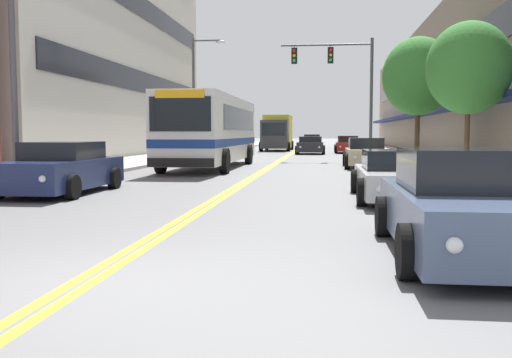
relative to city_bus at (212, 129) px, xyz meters
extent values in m
plane|color=slate|center=(2.57, 16.92, -1.78)|extent=(240.00, 240.00, 0.00)
cube|color=#B2ADA5|center=(-4.89, 16.92, -1.71)|extent=(3.92, 106.00, 0.14)
cube|color=#B2ADA5|center=(10.03, 16.92, -1.71)|extent=(3.92, 106.00, 0.14)
cube|color=yellow|center=(2.47, 16.92, -1.78)|extent=(0.14, 106.00, 0.01)
cube|color=yellow|center=(2.67, 16.92, -1.78)|extent=(0.14, 106.00, 0.01)
cube|color=black|center=(-7.06, 12.19, 3.19)|extent=(0.08, 29.41, 1.40)
cube|color=black|center=(-7.06, 12.19, 8.17)|extent=(0.08, 29.41, 1.40)
cube|color=gray|center=(16.24, 16.92, 3.08)|extent=(8.00, 68.00, 9.73)
cube|color=navy|center=(11.69, 16.92, 1.12)|extent=(1.10, 61.20, 0.24)
cube|color=black|center=(12.20, 16.92, 4.25)|extent=(0.08, 61.20, 1.40)
cube|color=silver|center=(0.00, -0.10, -0.03)|extent=(2.49, 11.45, 2.81)
cube|color=navy|center=(0.00, -0.10, -0.59)|extent=(2.51, 11.47, 0.32)
cube|color=black|center=(0.00, 0.47, 0.42)|extent=(2.52, 8.93, 1.01)
cube|color=black|center=(0.00, -5.84, 0.47)|extent=(2.24, 0.04, 1.23)
cube|color=yellow|center=(0.00, -5.85, 1.18)|extent=(1.79, 0.06, 0.28)
cube|color=black|center=(0.00, -5.86, -1.25)|extent=(2.44, 0.08, 0.32)
cylinder|color=black|center=(-1.27, -3.99, -1.28)|extent=(0.30, 1.00, 1.00)
cylinder|color=black|center=(1.27, -3.99, -1.28)|extent=(0.30, 1.00, 1.00)
cylinder|color=black|center=(-1.27, 3.05, -1.28)|extent=(0.30, 1.00, 1.00)
cylinder|color=black|center=(1.27, 3.05, -1.28)|extent=(0.30, 1.00, 1.00)
cube|color=#19234C|center=(-1.78, -11.49, -1.26)|extent=(1.84, 4.41, 0.73)
cube|color=black|center=(-1.78, -11.31, -0.66)|extent=(1.58, 1.94, 0.46)
cylinder|color=black|center=(-0.83, -12.86, -1.48)|extent=(0.22, 0.60, 0.60)
cylinder|color=black|center=(-2.72, -10.12, -1.48)|extent=(0.22, 0.60, 0.60)
cylinder|color=black|center=(-0.83, -10.12, -1.48)|extent=(0.22, 0.60, 0.60)
sphere|color=silver|center=(-1.13, -13.71, -1.22)|extent=(0.16, 0.16, 0.16)
cube|color=red|center=(-2.44, -9.28, -1.22)|extent=(0.18, 0.04, 0.10)
cube|color=red|center=(-1.11, -9.28, -1.22)|extent=(0.18, 0.04, 0.10)
cube|color=beige|center=(-1.69, 12.24, -1.30)|extent=(1.83, 4.11, 0.59)
cube|color=black|center=(-1.69, 12.40, -0.75)|extent=(1.58, 1.81, 0.52)
cylinder|color=black|center=(-2.63, 10.96, -1.44)|extent=(0.22, 0.68, 0.68)
cylinder|color=black|center=(-0.75, 10.96, -1.44)|extent=(0.22, 0.68, 0.68)
cylinder|color=black|center=(-2.63, 13.51, -1.44)|extent=(0.22, 0.68, 0.68)
cylinder|color=black|center=(-0.75, 13.51, -1.44)|extent=(0.22, 0.68, 0.68)
sphere|color=silver|center=(-2.33, 10.16, -1.28)|extent=(0.16, 0.16, 0.16)
sphere|color=silver|center=(-1.05, 10.16, -1.28)|extent=(0.16, 0.16, 0.16)
cube|color=red|center=(-2.35, 14.30, -1.28)|extent=(0.18, 0.04, 0.10)
cube|color=red|center=(-1.03, 14.30, -1.28)|extent=(0.18, 0.04, 0.10)
cube|color=#475675|center=(6.96, -18.14, -1.27)|extent=(1.84, 4.24, 0.68)
cube|color=black|center=(6.96, -17.97, -0.67)|extent=(1.58, 1.87, 0.53)
cylinder|color=black|center=(6.02, -19.45, -1.48)|extent=(0.22, 0.62, 0.62)
cylinder|color=black|center=(6.02, -16.83, -1.48)|extent=(0.22, 0.62, 0.62)
cylinder|color=black|center=(7.90, -16.83, -1.48)|extent=(0.22, 0.62, 0.62)
sphere|color=silver|center=(6.32, -20.28, -1.24)|extent=(0.16, 0.16, 0.16)
cube|color=red|center=(6.30, -16.01, -1.24)|extent=(0.18, 0.04, 0.10)
cube|color=red|center=(7.62, -16.01, -1.24)|extent=(0.18, 0.04, 0.10)
cube|color=#B7B7BC|center=(6.83, -11.81, -1.34)|extent=(1.77, 4.56, 0.55)
cube|color=black|center=(6.83, -11.63, -0.83)|extent=(1.52, 2.01, 0.45)
cylinder|color=black|center=(5.93, -13.23, -1.47)|extent=(0.22, 0.62, 0.62)
cylinder|color=black|center=(7.74, -13.23, -1.47)|extent=(0.22, 0.62, 0.62)
cylinder|color=black|center=(5.93, -10.40, -1.47)|extent=(0.22, 0.62, 0.62)
cylinder|color=black|center=(7.74, -10.40, -1.47)|extent=(0.22, 0.62, 0.62)
sphere|color=silver|center=(6.21, -14.11, -1.31)|extent=(0.16, 0.16, 0.16)
sphere|color=silver|center=(7.45, -14.11, -1.31)|extent=(0.16, 0.16, 0.16)
cube|color=red|center=(6.20, -9.52, -1.31)|extent=(0.18, 0.04, 0.10)
cube|color=red|center=(7.47, -9.52, -1.31)|extent=(0.18, 0.04, 0.10)
cube|color=#BCAD89|center=(6.99, 0.72, -1.26)|extent=(1.74, 4.24, 0.67)
cube|color=black|center=(6.99, 0.89, -0.67)|extent=(1.50, 1.87, 0.50)
cylinder|color=black|center=(6.09, -0.59, -1.44)|extent=(0.22, 0.69, 0.69)
cylinder|color=black|center=(7.88, -0.59, -1.44)|extent=(0.22, 0.69, 0.69)
cylinder|color=black|center=(6.09, 2.04, -1.44)|extent=(0.22, 0.69, 0.69)
cylinder|color=black|center=(7.88, 2.04, -1.44)|extent=(0.22, 0.69, 0.69)
sphere|color=silver|center=(6.38, -1.42, -1.23)|extent=(0.16, 0.16, 0.16)
sphere|color=silver|center=(7.60, -1.42, -1.23)|extent=(0.16, 0.16, 0.16)
cube|color=red|center=(6.36, 2.86, -1.23)|extent=(0.18, 0.04, 0.10)
cube|color=red|center=(7.61, 2.86, -1.23)|extent=(0.18, 0.04, 0.10)
cube|color=maroon|center=(6.92, 20.11, -1.27)|extent=(1.80, 4.76, 0.67)
cube|color=black|center=(6.92, 20.30, -0.69)|extent=(1.54, 2.09, 0.51)
cylinder|color=black|center=(6.00, 18.64, -1.46)|extent=(0.22, 0.64, 0.64)
cylinder|color=black|center=(7.84, 18.64, -1.46)|extent=(0.22, 0.64, 0.64)
cylinder|color=black|center=(6.00, 21.59, -1.46)|extent=(0.22, 0.64, 0.64)
cylinder|color=black|center=(7.84, 21.59, -1.46)|extent=(0.22, 0.64, 0.64)
sphere|color=silver|center=(6.29, 17.72, -1.24)|extent=(0.16, 0.16, 0.16)
sphere|color=silver|center=(7.55, 17.72, -1.24)|extent=(0.16, 0.16, 0.16)
cube|color=red|center=(6.27, 22.50, -1.24)|extent=(0.18, 0.04, 0.10)
cube|color=red|center=(7.57, 22.50, -1.24)|extent=(0.18, 0.04, 0.10)
cube|color=#232328|center=(4.05, 17.58, -1.25)|extent=(1.93, 4.12, 0.71)
cube|color=black|center=(4.05, 17.75, -0.69)|extent=(1.66, 1.81, 0.43)
cylinder|color=black|center=(3.06, 16.30, -1.47)|extent=(0.22, 0.64, 0.64)
cylinder|color=black|center=(5.04, 16.30, -1.47)|extent=(0.22, 0.64, 0.64)
cylinder|color=black|center=(3.06, 18.86, -1.47)|extent=(0.22, 0.64, 0.64)
cylinder|color=black|center=(5.04, 18.86, -1.47)|extent=(0.22, 0.64, 0.64)
sphere|color=silver|center=(3.37, 15.50, -1.22)|extent=(0.16, 0.16, 0.16)
sphere|color=silver|center=(4.73, 15.50, -1.22)|extent=(0.16, 0.16, 0.16)
cube|color=red|center=(3.35, 19.65, -1.22)|extent=(0.18, 0.04, 0.10)
cube|color=red|center=(4.75, 19.65, -1.22)|extent=(0.18, 0.04, 0.10)
cube|color=#38383D|center=(3.80, 34.05, -1.25)|extent=(1.86, 4.63, 0.72)
cube|color=black|center=(3.80, 34.23, -0.63)|extent=(1.60, 2.04, 0.53)
cylinder|color=black|center=(2.85, 32.61, -1.47)|extent=(0.22, 0.63, 0.63)
cylinder|color=black|center=(4.75, 32.61, -1.47)|extent=(0.22, 0.63, 0.63)
cylinder|color=black|center=(2.85, 35.48, -1.47)|extent=(0.22, 0.63, 0.63)
cylinder|color=black|center=(4.75, 35.48, -1.47)|extent=(0.22, 0.63, 0.63)
sphere|color=silver|center=(3.15, 31.71, -1.21)|extent=(0.16, 0.16, 0.16)
sphere|color=silver|center=(4.45, 31.71, -1.21)|extent=(0.16, 0.16, 0.16)
cube|color=red|center=(3.13, 36.37, -1.21)|extent=(0.18, 0.04, 0.10)
cube|color=red|center=(4.46, 36.37, -1.21)|extent=(0.18, 0.04, 0.10)
cube|color=#38383D|center=(0.86, 23.02, -0.33)|extent=(2.32, 2.06, 2.41)
cube|color=black|center=(0.86, 21.98, 0.11)|extent=(1.97, 0.04, 1.06)
cube|color=yellow|center=(0.86, 26.45, -0.08)|extent=(2.36, 4.80, 2.91)
cylinder|color=black|center=(-0.33, 23.02, -1.36)|extent=(0.28, 0.84, 0.84)
cylinder|color=black|center=(2.05, 23.02, -1.36)|extent=(0.28, 0.84, 0.84)
cylinder|color=black|center=(-0.33, 27.89, -1.36)|extent=(0.28, 0.84, 0.84)
cylinder|color=black|center=(2.05, 27.89, -1.36)|extent=(0.28, 0.84, 0.84)
cylinder|color=#47474C|center=(7.77, 8.17, 1.73)|extent=(0.18, 0.18, 7.04)
cylinder|color=#47474C|center=(5.14, 8.17, 4.90)|extent=(5.26, 0.11, 0.11)
cube|color=black|center=(5.40, 8.17, 4.30)|extent=(0.34, 0.26, 0.92)
sphere|color=red|center=(5.40, 8.01, 4.58)|extent=(0.18, 0.18, 0.18)
sphere|color=yellow|center=(5.40, 8.01, 4.30)|extent=(0.18, 0.18, 0.18)
sphere|color=green|center=(5.40, 8.01, 4.03)|extent=(0.18, 0.18, 0.18)
cylinder|color=black|center=(5.40, 8.17, 4.83)|extent=(0.02, 0.02, 0.14)
cube|color=black|center=(3.30, 8.17, 4.30)|extent=(0.34, 0.26, 0.92)
sphere|color=red|center=(3.30, 8.01, 4.58)|extent=(0.18, 0.18, 0.18)
sphere|color=yellow|center=(3.30, 8.01, 4.30)|extent=(0.18, 0.18, 0.18)
sphere|color=green|center=(3.30, 8.01, 4.03)|extent=(0.18, 0.18, 0.18)
cylinder|color=black|center=(3.30, 8.17, 4.83)|extent=(0.02, 0.02, 0.14)
cylinder|color=#47474C|center=(-2.73, -11.96, 1.83)|extent=(0.16, 0.16, 7.22)
cylinder|color=#47474C|center=(-2.73, 8.07, 1.82)|extent=(0.16, 0.16, 7.21)
cylinder|color=#47474C|center=(-1.91, 8.07, 5.27)|extent=(1.65, 0.10, 0.10)
ellipsoid|color=#B2B2B7|center=(-1.08, 8.07, 5.17)|extent=(0.56, 0.28, 0.20)
cylinder|color=brown|center=(10.10, -4.78, -0.41)|extent=(0.18, 0.18, 2.46)
ellipsoid|color=#387F33|center=(10.10, -4.78, 2.07)|extent=(2.94, 2.94, 3.24)
cylinder|color=brown|center=(9.68, 3.48, -0.28)|extent=(0.24, 0.24, 2.74)
ellipsoid|color=#387F33|center=(9.68, 3.48, 2.59)|extent=(3.52, 3.52, 3.87)
cylinder|color=red|center=(8.52, -10.28, -1.29)|extent=(0.25, 0.25, 0.70)
sphere|color=red|center=(8.52, -10.28, -0.88)|extent=(0.22, 0.22, 0.22)
cylinder|color=red|center=(8.36, -10.28, -1.22)|extent=(0.08, 0.11, 0.11)
camera|label=1|loc=(5.11, -25.69, -0.20)|focal=40.00mm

